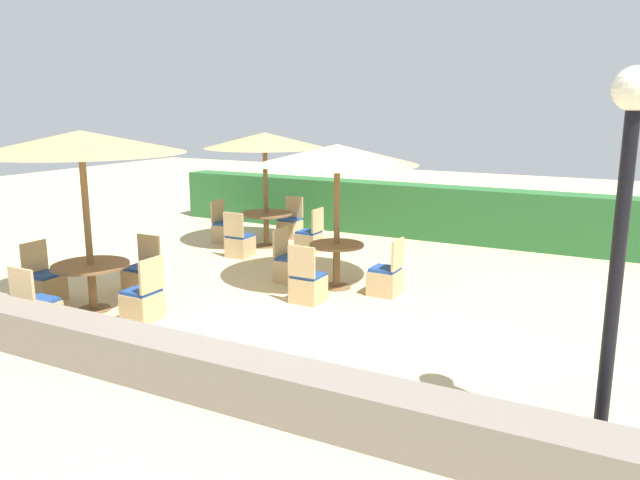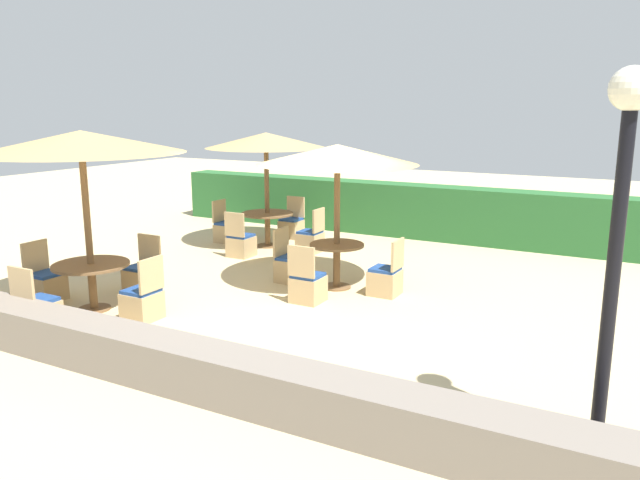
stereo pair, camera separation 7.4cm
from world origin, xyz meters
name	(u,v)px [view 2 (the right image)]	position (x,y,z in m)	size (l,w,h in m)	color
ground_plane	(302,304)	(0.00, 0.00, 0.00)	(40.00, 40.00, 0.00)	#C6B284
hedge_row	(424,212)	(0.00, 5.60, 0.61)	(13.00, 0.70, 1.22)	#28602D
stone_border	(159,360)	(0.00, -3.13, 0.26)	(10.00, 0.56, 0.53)	slate
lamp_post	(622,189)	(4.39, -2.36, 2.35)	(0.36, 0.36, 3.32)	black
parasol_back_left	(266,141)	(-2.66, 3.13, 2.27)	(2.56, 2.56, 2.44)	brown
round_table_back_left	(267,220)	(-2.66, 3.13, 0.59)	(1.12, 1.12, 0.74)	brown
patio_chair_back_left_north	(292,226)	(-2.68, 4.18, 0.26)	(0.46, 0.46, 0.93)	tan
patio_chair_back_left_south	(241,244)	(-2.63, 2.09, 0.26)	(0.46, 0.46, 0.93)	tan
patio_chair_back_left_west	(227,230)	(-3.71, 3.07, 0.26)	(0.46, 0.46, 0.93)	tan
patio_chair_back_left_east	(311,240)	(-1.58, 3.10, 0.26)	(0.46, 0.46, 0.93)	tan
parasol_center	(337,155)	(0.07, 1.05, 2.22)	(2.64, 2.64, 2.39)	brown
round_table_center	(337,255)	(0.07, 1.05, 0.56)	(0.91, 0.91, 0.76)	brown
patio_chair_center_east	(386,279)	(0.95, 1.08, 0.26)	(0.46, 0.46, 0.93)	tan
patio_chair_center_west	(291,267)	(-0.80, 1.01, 0.26)	(0.46, 0.46, 0.93)	tan
patio_chair_center_south	(307,286)	(0.02, 0.15, 0.26)	(0.46, 0.46, 0.93)	tan
parasol_front_left	(81,142)	(-2.61, -1.71, 2.49)	(2.95, 2.95, 2.66)	brown
round_table_front_left	(91,273)	(-2.61, -1.71, 0.57)	(1.12, 1.12, 0.71)	brown
patio_chair_front_left_east	(143,302)	(-1.65, -1.68, 0.26)	(0.46, 0.46, 0.93)	tan
patio_chair_front_left_north	(143,277)	(-2.60, -0.69, 0.26)	(0.46, 0.46, 0.93)	tan
patio_chair_front_left_south	(37,312)	(-2.59, -2.69, 0.26)	(0.46, 0.46, 0.93)	tan
patio_chair_front_left_west	(46,284)	(-3.63, -1.73, 0.26)	(0.46, 0.46, 0.93)	tan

